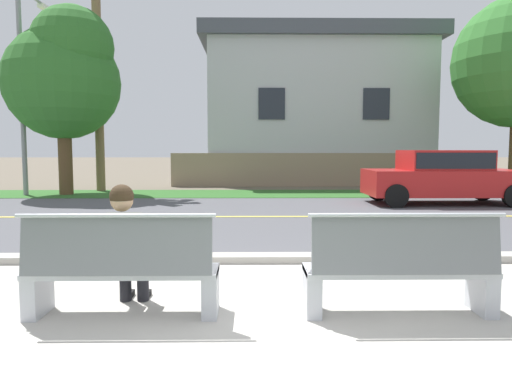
{
  "coord_description": "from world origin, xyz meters",
  "views": [
    {
      "loc": [
        -0.11,
        -3.77,
        1.58
      ],
      "look_at": [
        -0.01,
        3.38,
        1.0
      ],
      "focal_mm": 31.32,
      "sensor_mm": 36.0,
      "label": 1
    }
  ],
  "objects_px": {
    "seated_person_olive": "(126,243)",
    "car_red_near": "(443,174)",
    "bench_left": "(122,271)",
    "streetlamp": "(24,76)",
    "bench_right": "(400,270)",
    "shade_tree_far_left": "(65,74)"
  },
  "relations": [
    {
      "from": "streetlamp",
      "to": "shade_tree_far_left",
      "type": "height_order",
      "value": "streetlamp"
    },
    {
      "from": "seated_person_olive",
      "to": "streetlamp",
      "type": "height_order",
      "value": "streetlamp"
    },
    {
      "from": "bench_left",
      "to": "shade_tree_far_left",
      "type": "relative_size",
      "value": 0.28
    },
    {
      "from": "seated_person_olive",
      "to": "streetlamp",
      "type": "distance_m",
      "value": 13.29
    },
    {
      "from": "seated_person_olive",
      "to": "shade_tree_far_left",
      "type": "height_order",
      "value": "shade_tree_far_left"
    },
    {
      "from": "bench_right",
      "to": "seated_person_olive",
      "type": "xyz_separation_m",
      "value": [
        -2.61,
        0.17,
        0.22
      ]
    },
    {
      "from": "bench_left",
      "to": "car_red_near",
      "type": "relative_size",
      "value": 0.41
    },
    {
      "from": "streetlamp",
      "to": "seated_person_olive",
      "type": "bearing_deg",
      "value": -60.03
    },
    {
      "from": "bench_right",
      "to": "car_red_near",
      "type": "xyz_separation_m",
      "value": [
        4.11,
        8.58,
        0.4
      ]
    },
    {
      "from": "seated_person_olive",
      "to": "car_red_near",
      "type": "xyz_separation_m",
      "value": [
        6.72,
        8.42,
        0.18
      ]
    },
    {
      "from": "streetlamp",
      "to": "car_red_near",
      "type": "bearing_deg",
      "value": -11.7
    },
    {
      "from": "bench_left",
      "to": "streetlamp",
      "type": "relative_size",
      "value": 0.25
    },
    {
      "from": "seated_person_olive",
      "to": "car_red_near",
      "type": "bearing_deg",
      "value": 51.4
    },
    {
      "from": "seated_person_olive",
      "to": "shade_tree_far_left",
      "type": "distance_m",
      "value": 12.64
    },
    {
      "from": "seated_person_olive",
      "to": "car_red_near",
      "type": "distance_m",
      "value": 10.77
    },
    {
      "from": "streetlamp",
      "to": "shade_tree_far_left",
      "type": "distance_m",
      "value": 1.4
    },
    {
      "from": "bench_left",
      "to": "streetlamp",
      "type": "bearing_deg",
      "value": 119.62
    },
    {
      "from": "seated_person_olive",
      "to": "bench_left",
      "type": "bearing_deg",
      "value": -87.74
    },
    {
      "from": "bench_left",
      "to": "seated_person_olive",
      "type": "distance_m",
      "value": 0.28
    },
    {
      "from": "bench_right",
      "to": "streetlamp",
      "type": "xyz_separation_m",
      "value": [
        -9.03,
        11.31,
        3.59
      ]
    },
    {
      "from": "bench_left",
      "to": "bench_right",
      "type": "bearing_deg",
      "value": 0.0
    },
    {
      "from": "car_red_near",
      "to": "seated_person_olive",
      "type": "bearing_deg",
      "value": -128.6
    }
  ]
}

